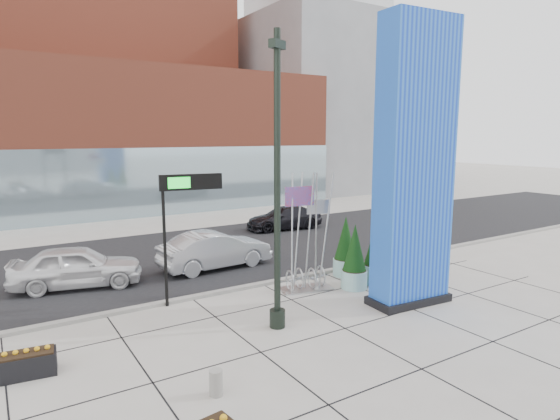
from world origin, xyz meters
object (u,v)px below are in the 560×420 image
public_art_sculpture (306,259)px  car_silver_mid (215,250)px  lamp_post (277,212)px  concrete_bollard (216,383)px  car_white_west (77,267)px  blue_pylon (414,170)px  overhead_street_sign (185,193)px

public_art_sculpture → car_silver_mid: public_art_sculpture is taller
lamp_post → concrete_bollard: size_ratio=14.55×
public_art_sculpture → concrete_bollard: size_ratio=7.46×
car_white_west → car_silver_mid: 5.69m
concrete_bollard → car_silver_mid: bearing=65.5°
blue_pylon → concrete_bollard: (-8.32, -1.86, -4.43)m
concrete_bollard → lamp_post: bearing=38.0°
blue_pylon → lamp_post: (-5.08, 0.67, -1.10)m
concrete_bollard → car_white_west: (-1.34, 9.95, 0.52)m
public_art_sculpture → concrete_bollard: 7.91m
concrete_bollard → car_silver_mid: 10.45m
concrete_bollard → car_silver_mid: size_ratio=0.12×
overhead_street_sign → car_silver_mid: size_ratio=0.91×
car_silver_mid → lamp_post: bearing=167.5°
blue_pylon → public_art_sculpture: bearing=130.0°
lamp_post → concrete_bollard: 5.28m
public_art_sculpture → overhead_street_sign: overhead_street_sign is taller
car_white_west → concrete_bollard: bearing=-158.0°
blue_pylon → lamp_post: bearing=176.9°
car_white_west → blue_pylon: bearing=-115.7°
concrete_bollard → overhead_street_sign: 7.30m
blue_pylon → overhead_street_sign: (-6.61, 4.24, -0.81)m
public_art_sculpture → car_white_west: public_art_sculpture is taller
car_white_west → car_silver_mid: bearing=-80.3°
concrete_bollard → overhead_street_sign: bearing=74.3°
car_white_west → car_silver_mid: (5.67, -0.45, 0.00)m
public_art_sculpture → car_white_west: 8.93m
car_white_west → car_silver_mid: size_ratio=0.97×
overhead_street_sign → public_art_sculpture: bearing=-5.9°
lamp_post → car_silver_mid: (1.10, 6.97, -2.81)m
public_art_sculpture → car_silver_mid: bearing=123.6°
concrete_bollard → car_silver_mid: (4.33, 9.50, 0.52)m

